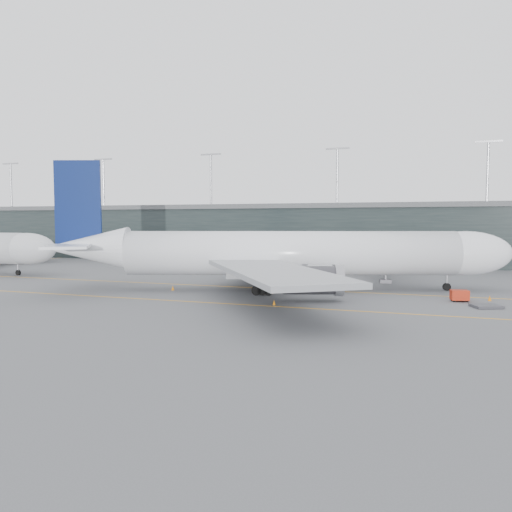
% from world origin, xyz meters
% --- Properties ---
extents(ground, '(320.00, 320.00, 0.00)m').
position_xyz_m(ground, '(0.00, 0.00, 0.00)').
color(ground, '#57585C').
rests_on(ground, ground).
extents(taxiline_a, '(160.00, 0.25, 0.02)m').
position_xyz_m(taxiline_a, '(0.00, -4.00, 0.01)').
color(taxiline_a, orange).
rests_on(taxiline_a, ground).
extents(taxiline_b, '(160.00, 0.25, 0.02)m').
position_xyz_m(taxiline_b, '(0.00, -20.00, 0.01)').
color(taxiline_b, orange).
rests_on(taxiline_b, ground).
extents(taxiline_lead_main, '(0.25, 60.00, 0.02)m').
position_xyz_m(taxiline_lead_main, '(5.00, 20.00, 0.01)').
color(taxiline_lead_main, orange).
rests_on(taxiline_lead_main, ground).
extents(taxiline_lead_adj, '(0.25, 60.00, 0.02)m').
position_xyz_m(taxiline_lead_adj, '(-75.00, 20.00, 0.01)').
color(taxiline_lead_adj, orange).
rests_on(taxiline_lead_adj, ground).
extents(terminal, '(240.00, 36.00, 29.00)m').
position_xyz_m(terminal, '(-0.00, 58.00, 7.62)').
color(terminal, black).
rests_on(terminal, ground).
extents(main_aircraft, '(70.08, 64.53, 20.12)m').
position_xyz_m(main_aircraft, '(6.25, -5.36, 5.65)').
color(main_aircraft, white).
rests_on(main_aircraft, ground).
extents(jet_bridge, '(10.65, 43.97, 6.33)m').
position_xyz_m(jet_bridge, '(18.67, 22.95, 4.74)').
color(jet_bridge, '#2B2A2F').
rests_on(jet_bridge, ground).
extents(gse_cart, '(2.51, 1.88, 1.54)m').
position_xyz_m(gse_cart, '(30.94, -8.40, 0.86)').
color(gse_cart, '#A8210C').
rests_on(gse_cart, ground).
extents(baggage_dolly, '(4.07, 3.70, 0.33)m').
position_xyz_m(baggage_dolly, '(33.78, -12.44, 0.20)').
color(baggage_dolly, '#39393E').
rests_on(baggage_dolly, ground).
extents(uld_a, '(2.04, 1.69, 1.74)m').
position_xyz_m(uld_a, '(-3.65, 9.09, 0.91)').
color(uld_a, '#39383D').
rests_on(uld_a, ground).
extents(uld_b, '(2.19, 1.84, 1.83)m').
position_xyz_m(uld_b, '(-2.51, 11.56, 0.96)').
color(uld_b, '#39383D').
rests_on(uld_b, ground).
extents(uld_c, '(2.39, 2.00, 2.01)m').
position_xyz_m(uld_c, '(1.49, 9.64, 1.05)').
color(uld_c, '#39383D').
rests_on(uld_c, ground).
extents(cone_nose, '(0.47, 0.47, 0.74)m').
position_xyz_m(cone_nose, '(34.85, -6.54, 0.37)').
color(cone_nose, orange).
rests_on(cone_nose, ground).
extents(cone_wing_stbd, '(0.41, 0.41, 0.66)m').
position_xyz_m(cone_wing_stbd, '(8.13, -19.02, 0.33)').
color(cone_wing_stbd, orange).
rests_on(cone_wing_stbd, ground).
extents(cone_wing_port, '(0.39, 0.39, 0.61)m').
position_xyz_m(cone_wing_port, '(10.01, 10.97, 0.31)').
color(cone_wing_port, red).
rests_on(cone_wing_port, ground).
extents(cone_tail, '(0.47, 0.47, 0.75)m').
position_xyz_m(cone_tail, '(-10.80, -10.83, 0.38)').
color(cone_tail, orange).
rests_on(cone_tail, ground).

